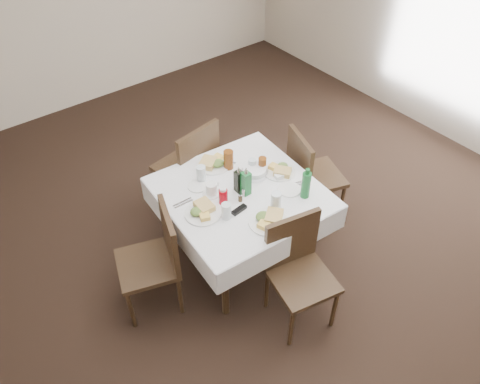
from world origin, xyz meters
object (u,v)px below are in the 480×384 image
at_px(ketchup_bottle, 223,196).
at_px(water_w, 226,211).
at_px(chair_north, 191,164).
at_px(bread_basket, 255,172).
at_px(chair_south, 297,265).
at_px(coffee_mug, 212,189).
at_px(oil_cruet_dark, 239,180).
at_px(chair_west, 158,255).
at_px(water_e, 252,165).
at_px(water_n, 201,174).
at_px(green_bottle, 306,185).
at_px(oil_cruet_green, 246,182).
at_px(chair_east, 309,171).
at_px(dining_table, 241,200).
at_px(water_s, 276,201).

bearing_deg(ketchup_bottle, water_w, -118.20).
relative_size(chair_north, bread_basket, 4.63).
bearing_deg(bread_basket, chair_south, -105.59).
bearing_deg(coffee_mug, oil_cruet_dark, -26.73).
xyz_separation_m(chair_west, coffee_mug, (0.57, 0.09, 0.28)).
bearing_deg(coffee_mug, chair_south, -76.46).
bearing_deg(water_e, coffee_mug, -175.88).
relative_size(chair_north, chair_west, 1.07).
distance_m(chair_north, water_n, 0.54).
distance_m(ketchup_bottle, green_bottle, 0.63).
xyz_separation_m(chair_west, oil_cruet_dark, (0.76, -0.01, 0.34)).
xyz_separation_m(chair_west, oil_cruet_green, (0.78, -0.07, 0.35)).
xyz_separation_m(chair_east, water_n, (-0.97, 0.26, 0.30)).
relative_size(chair_south, green_bottle, 3.43).
xyz_separation_m(dining_table, oil_cruet_green, (0.02, -0.04, 0.20)).
distance_m(water_w, green_bottle, 0.65).
bearing_deg(chair_north, oil_cruet_dark, -90.72).
distance_m(chair_north, water_w, 0.97).
bearing_deg(water_n, oil_cruet_dark, -59.33).
xyz_separation_m(chair_east, water_w, (-1.07, -0.20, 0.30)).
xyz_separation_m(oil_cruet_green, ketchup_bottle, (-0.20, 0.02, -0.04)).
xyz_separation_m(chair_west, water_w, (0.51, -0.19, 0.30)).
height_order(chair_north, water_n, chair_north).
bearing_deg(ketchup_bottle, water_s, -45.85).
bearing_deg(chair_south, chair_north, 89.71).
xyz_separation_m(chair_north, chair_east, (0.80, -0.70, -0.03)).
relative_size(chair_north, oil_cruet_green, 3.77).
xyz_separation_m(chair_north, coffee_mug, (-0.20, -0.62, 0.24)).
distance_m(chair_west, oil_cruet_green, 0.86).
bearing_deg(water_s, chair_north, 94.98).
bearing_deg(ketchup_bottle, coffee_mug, 94.98).
height_order(chair_south, water_n, chair_south).
distance_m(dining_table, oil_cruet_green, 0.21).
distance_m(chair_north, chair_south, 1.42).
bearing_deg(water_e, chair_east, -10.77).
bearing_deg(water_s, chair_south, -104.61).
distance_m(coffee_mug, green_bottle, 0.72).
xyz_separation_m(oil_cruet_green, green_bottle, (0.34, -0.30, 0.01)).
bearing_deg(bread_basket, water_s, -106.51).
distance_m(dining_table, coffee_mug, 0.27).
height_order(chair_east, coffee_mug, chair_east).
relative_size(oil_cruet_dark, ketchup_bottle, 1.62).
bearing_deg(green_bottle, coffee_mug, 140.17).
bearing_deg(water_w, chair_east, 10.61).
bearing_deg(chair_north, bread_basket, -72.11).
distance_m(water_n, water_e, 0.43).
height_order(chair_east, water_n, chair_east).
bearing_deg(chair_south, oil_cruet_green, 88.18).
height_order(chair_west, oil_cruet_green, oil_cruet_green).
distance_m(dining_table, bread_basket, 0.26).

